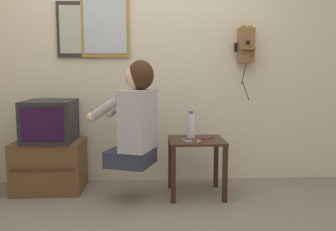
# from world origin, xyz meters

# --- Properties ---
(ground_plane) EXTENTS (14.00, 14.00, 0.00)m
(ground_plane) POSITION_xyz_m (0.00, 0.00, 0.00)
(ground_plane) COLOR slate
(wall_back) EXTENTS (6.80, 0.05, 2.55)m
(wall_back) POSITION_xyz_m (0.00, 1.15, 1.27)
(wall_back) COLOR beige
(wall_back) RESTS_ON ground_plane
(side_table) EXTENTS (0.50, 0.46, 0.52)m
(side_table) POSITION_xyz_m (0.51, 0.66, 0.41)
(side_table) COLOR #382316
(side_table) RESTS_ON ground_plane
(person) EXTENTS (0.60, 0.54, 0.91)m
(person) POSITION_xyz_m (-0.03, 0.52, 0.75)
(person) COLOR #2D3347
(person) RESTS_ON ground_plane
(tv_stand) EXTENTS (0.63, 0.48, 0.48)m
(tv_stand) POSITION_xyz_m (-0.87, 0.86, 0.24)
(tv_stand) COLOR brown
(tv_stand) RESTS_ON ground_plane
(television) EXTENTS (0.44, 0.51, 0.38)m
(television) POSITION_xyz_m (-0.85, 0.85, 0.67)
(television) COLOR #232326
(television) RESTS_ON tv_stand
(wall_phone_antique) EXTENTS (0.20, 0.18, 0.76)m
(wall_phone_antique) POSITION_xyz_m (1.06, 1.06, 1.40)
(wall_phone_antique) COLOR brown
(framed_picture) EXTENTS (0.41, 0.03, 0.54)m
(framed_picture) POSITION_xyz_m (-0.61, 1.11, 1.54)
(framed_picture) COLOR #2D2823
(wall_mirror) EXTENTS (0.47, 0.03, 0.74)m
(wall_mirror) POSITION_xyz_m (-0.34, 1.11, 1.65)
(wall_mirror) COLOR olive
(cell_phone_held) EXTENTS (0.07, 0.13, 0.01)m
(cell_phone_held) POSITION_xyz_m (0.42, 0.60, 0.52)
(cell_phone_held) COLOR silver
(cell_phone_held) RESTS_ON side_table
(cell_phone_spare) EXTENTS (0.11, 0.14, 0.01)m
(cell_phone_spare) POSITION_xyz_m (0.61, 0.68, 0.52)
(cell_phone_spare) COLOR maroon
(cell_phone_spare) RESTS_ON side_table
(water_bottle) EXTENTS (0.08, 0.08, 0.25)m
(water_bottle) POSITION_xyz_m (0.47, 0.76, 0.63)
(water_bottle) COLOR silver
(water_bottle) RESTS_ON side_table
(toothbrush) EXTENTS (0.11, 0.14, 0.02)m
(toothbrush) POSITION_xyz_m (0.54, 0.52, 0.53)
(toothbrush) COLOR #D83F4C
(toothbrush) RESTS_ON side_table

